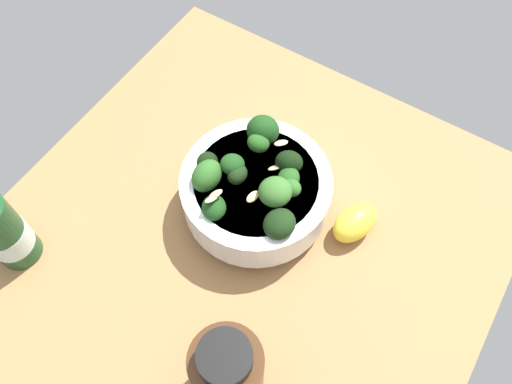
{
  "coord_description": "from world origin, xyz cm",
  "views": [
    {
      "loc": [
        -15.9,
        22.97,
        60.1
      ],
      "look_at": [
        1.17,
        -3.84,
        4.0
      ],
      "focal_mm": 36.16,
      "sensor_mm": 36.0,
      "label": 1
    }
  ],
  "objects_px": {
    "bottle_short": "(3,232)",
    "lemon_wedge": "(355,222)",
    "bowl_of_broccoli": "(256,188)",
    "bottle_tall": "(228,372)"
  },
  "relations": [
    {
      "from": "bottle_short",
      "to": "bottle_tall",
      "type": "bearing_deg",
      "value": -178.05
    },
    {
      "from": "bottle_tall",
      "to": "bottle_short",
      "type": "relative_size",
      "value": 1.02
    },
    {
      "from": "bowl_of_broccoli",
      "to": "bottle_short",
      "type": "bearing_deg",
      "value": 44.79
    },
    {
      "from": "bottle_tall",
      "to": "lemon_wedge",
      "type": "bearing_deg",
      "value": -96.49
    },
    {
      "from": "bottle_short",
      "to": "lemon_wedge",
      "type": "bearing_deg",
      "value": -143.4
    },
    {
      "from": "bottle_tall",
      "to": "bottle_short",
      "type": "xyz_separation_m",
      "value": [
        0.31,
        0.01,
        -0.01
      ]
    },
    {
      "from": "bottle_tall",
      "to": "bottle_short",
      "type": "distance_m",
      "value": 0.31
    },
    {
      "from": "lemon_wedge",
      "to": "bowl_of_broccoli",
      "type": "bearing_deg",
      "value": 17.13
    },
    {
      "from": "bowl_of_broccoli",
      "to": "lemon_wedge",
      "type": "relative_size",
      "value": 2.83
    },
    {
      "from": "bottle_short",
      "to": "bowl_of_broccoli",
      "type": "bearing_deg",
      "value": -135.21
    }
  ]
}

